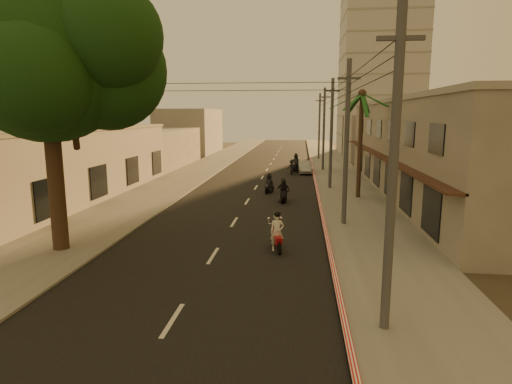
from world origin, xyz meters
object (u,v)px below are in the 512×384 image
Objects in this scene: scooter_mid_a at (284,192)px; scooter_far_c at (296,163)px; parked_car at (305,167)px; palm_tree at (362,100)px; scooter_far_b at (292,167)px; scooter_red at (277,233)px; scooter_mid_b at (283,191)px; broadleaf_tree at (56,58)px; scooter_far_a at (269,184)px.

scooter_mid_a is 17.18m from scooter_far_c.
scooter_mid_a is at bearing -99.15° from parked_car.
scooter_mid_a is (-5.38, -2.10, -6.39)m from palm_tree.
parked_car is (1.37, 0.94, -0.07)m from scooter_far_b.
scooter_red is 11.07m from scooter_mid_b.
scooter_far_a is (7.93, 15.40, -7.74)m from broadleaf_tree.
scooter_red is 1.11× the size of scooter_mid_a.
scooter_red is at bearing -96.55° from parked_car.
broadleaf_tree is 16.93m from scooter_mid_b.
broadleaf_tree reaches higher than scooter_mid_b.
scooter_far_a is at bearing -106.84° from parked_car.
broadleaf_tree is 7.16× the size of scooter_mid_a.
broadleaf_tree is 30.56m from parked_car.
broadleaf_tree is 18.97m from scooter_far_a.
broadleaf_tree is 7.54× the size of scooter_far_b.
scooter_far_c is at bearing 100.73° from scooter_far_a.
broadleaf_tree is 6.83× the size of scooter_mid_b.
broadleaf_tree is at bearing -111.64° from scooter_far_b.
scooter_far_a is 11.25m from scooter_far_b.
scooter_far_c is (0.50, 28.00, 0.08)m from scooter_red.
scooter_red is 26.61m from parked_car.
scooter_far_a is 13.66m from scooter_far_c.
scooter_mid_a is 3.87m from scooter_far_a.
scooter_red reaches higher than parked_car.
scooter_red is at bearing 5.63° from broadleaf_tree.
scooter_far_c is at bearing 71.19° from broadleaf_tree.
scooter_red is at bearing -92.26° from scooter_far_b.
broadleaf_tree reaches higher than palm_tree.
scooter_red is at bearing -79.86° from scooter_mid_a.
scooter_far_c is (1.93, 13.52, 0.16)m from scooter_far_a.
broadleaf_tree is 16.82m from scooter_mid_a.
broadleaf_tree reaches higher than scooter_mid_a.
scooter_far_c is at bearing 75.59° from scooter_mid_b.
scooter_mid_b reaches higher than parked_car.
scooter_mid_a reaches higher than scooter_far_a.
scooter_red reaches higher than scooter_far_a.
scooter_mid_a is 15.82m from parked_car.
scooter_mid_a is 0.25m from scooter_mid_b.
scooter_far_b reaches higher than parked_car.
scooter_far_a is at bearing 119.17° from scooter_mid_a.
scooter_far_b is at bearing -148.91° from parked_car.
scooter_red reaches higher than scooter_mid_a.
scooter_mid_a is at bearing 77.57° from scooter_red.
broadleaf_tree is at bearing -136.52° from palm_tree.
parked_car is at bearing 68.52° from broadleaf_tree.
scooter_mid_a is 1.05× the size of scooter_far_b.
parked_car is at bearing 32.44° from scooter_far_b.
scooter_red is 0.94× the size of scooter_far_c.
palm_tree is at bearing -58.84° from scooter_far_c.
scooter_far_a is at bearing -99.81° from scooter_far_b.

